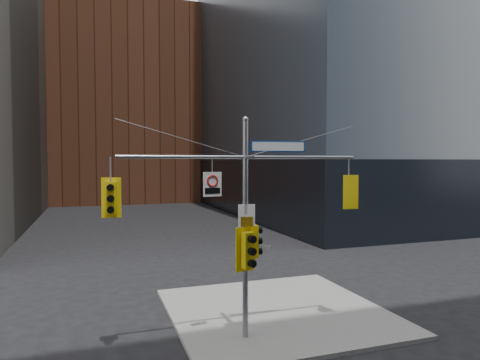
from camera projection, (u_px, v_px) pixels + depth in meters
sidewalk_corner at (277, 311)px, 16.47m from camera, size 8.00×8.00×0.15m
podium_ne at (380, 185)px, 51.26m from camera, size 36.40×36.40×6.00m
brick_midrise at (123, 109)px, 66.19m from camera, size 26.00×20.00×28.00m
signal_assembly at (245, 206)px, 13.73m from camera, size 8.00×0.80×7.30m
traffic_light_west_arm at (111, 198)px, 12.37m from camera, size 0.56×0.48×1.18m
traffic_light_east_arm at (349, 192)px, 14.97m from camera, size 0.56×0.47×1.18m
traffic_light_pole_side at (255, 241)px, 13.89m from camera, size 0.40×0.34×1.05m
traffic_light_pole_front at (248, 250)px, 13.54m from camera, size 0.67×0.62×1.42m
street_sign_blade at (278, 147)px, 14.02m from camera, size 1.90×0.18×0.37m
regulatory_sign_arm at (212, 183)px, 13.32m from camera, size 0.61×0.12×0.77m
regulatory_sign_pole at (247, 216)px, 13.64m from camera, size 0.55×0.10×0.72m
street_blade_ew at (258, 249)px, 13.95m from camera, size 0.83×0.05×0.17m
street_blade_ns at (241, 257)px, 14.24m from camera, size 0.10×0.70×0.14m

